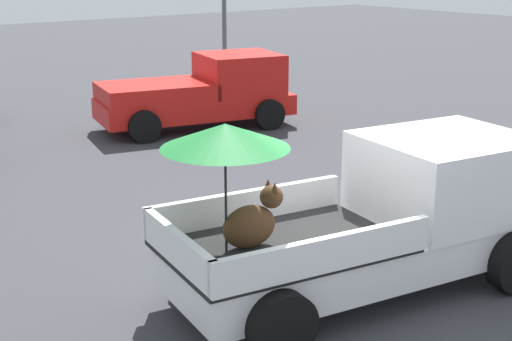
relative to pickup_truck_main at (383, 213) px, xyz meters
The scene contains 3 objects.
ground_plane 1.06m from the pickup_truck_main, behind, with size 80.00×80.00×0.00m, color #38383D.
pickup_truck_main is the anchor object (origin of this frame).
pickup_truck_red 9.70m from the pickup_truck_main, 70.15° to the left, with size 5.08×3.00×1.80m.
Camera 1 is at (-6.39, -6.11, 4.21)m, focal length 51.57 mm.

